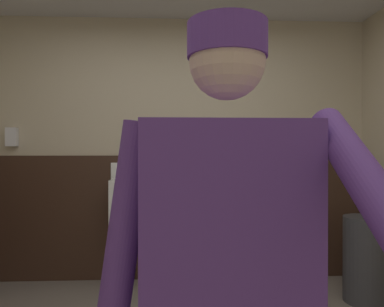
{
  "coord_description": "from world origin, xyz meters",
  "views": [
    {
      "loc": [
        -0.01,
        -1.74,
        1.26
      ],
      "look_at": [
        0.07,
        -0.14,
        1.25
      ],
      "focal_mm": 33.63,
      "sensor_mm": 36.0,
      "label": 1
    }
  ],
  "objects_px": {
    "urinal_middle": "(209,202)",
    "person": "(228,261)",
    "trash_bin": "(365,259)",
    "soap_dispenser": "(12,137)",
    "urinal_left": "(130,202)"
  },
  "relations": [
    {
      "from": "urinal_middle",
      "to": "person",
      "type": "xyz_separation_m",
      "value": [
        -0.19,
        -2.43,
        0.18
      ]
    },
    {
      "from": "trash_bin",
      "to": "urinal_middle",
      "type": "bearing_deg",
      "value": 158.66
    },
    {
      "from": "person",
      "to": "soap_dispenser",
      "type": "distance_m",
      "value": 3.1
    },
    {
      "from": "person",
      "to": "trash_bin",
      "type": "bearing_deg",
      "value": 53.24
    },
    {
      "from": "urinal_left",
      "to": "urinal_middle",
      "type": "bearing_deg",
      "value": 0.0
    },
    {
      "from": "soap_dispenser",
      "to": "urinal_middle",
      "type": "bearing_deg",
      "value": -3.61
    },
    {
      "from": "person",
      "to": "trash_bin",
      "type": "height_order",
      "value": "person"
    },
    {
      "from": "urinal_middle",
      "to": "trash_bin",
      "type": "distance_m",
      "value": 1.42
    },
    {
      "from": "trash_bin",
      "to": "soap_dispenser",
      "type": "distance_m",
      "value": 3.38
    },
    {
      "from": "urinal_middle",
      "to": "trash_bin",
      "type": "xyz_separation_m",
      "value": [
        1.26,
        -0.49,
        -0.42
      ]
    },
    {
      "from": "trash_bin",
      "to": "soap_dispenser",
      "type": "height_order",
      "value": "soap_dispenser"
    },
    {
      "from": "person",
      "to": "trash_bin",
      "type": "relative_size",
      "value": 2.27
    },
    {
      "from": "urinal_middle",
      "to": "trash_bin",
      "type": "height_order",
      "value": "urinal_middle"
    },
    {
      "from": "urinal_middle",
      "to": "person",
      "type": "distance_m",
      "value": 2.44
    },
    {
      "from": "urinal_middle",
      "to": "soap_dispenser",
      "type": "height_order",
      "value": "soap_dispenser"
    }
  ]
}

